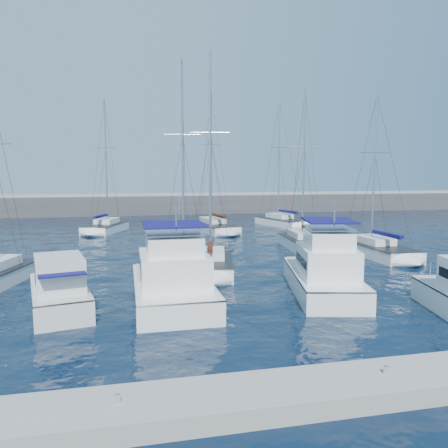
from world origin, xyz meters
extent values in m
plane|color=black|center=(0.00, 0.00, 0.00)|extent=(220.00, 220.00, 0.00)
cube|color=#424244|center=(0.00, 52.00, 1.00)|extent=(160.00, 6.00, 4.00)
cube|color=gray|center=(0.00, 52.00, 3.20)|extent=(160.00, 1.20, 0.50)
cube|color=gray|center=(0.00, -11.00, 0.30)|extent=(40.00, 2.20, 0.60)
cylinder|color=silver|center=(-8.00, -11.00, 0.72)|extent=(0.16, 0.16, 0.25)
cylinder|color=silver|center=(0.00, -11.00, 0.72)|extent=(0.16, 0.16, 0.25)
cube|color=silver|center=(-11.06, 0.00, 0.40)|extent=(3.85, 6.95, 1.60)
cube|color=#262628|center=(-11.06, 0.00, 1.15)|extent=(3.90, 6.96, 0.08)
cube|color=silver|center=(-10.89, -0.78, 2.00)|extent=(2.73, 3.43, 1.60)
cube|color=black|center=(-10.89, -0.78, 2.08)|extent=(2.64, 2.84, 0.45)
cube|color=#100E56|center=(-10.63, -1.95, 2.30)|extent=(2.39, 2.38, 0.07)
cube|color=white|center=(-5.46, 0.00, 0.40)|extent=(3.88, 8.59, 1.60)
cube|color=#262628|center=(-5.46, 0.00, 1.15)|extent=(3.96, 8.59, 0.08)
cube|color=white|center=(-5.46, -1.05, 2.00)|extent=(3.29, 3.99, 1.60)
cube|color=black|center=(-5.46, -1.05, 2.08)|extent=(3.35, 3.19, 0.45)
cube|color=white|center=(-5.46, -1.25, 3.25)|extent=(2.63, 2.79, 0.90)
cube|color=#100E56|center=(-5.46, -1.25, 4.25)|extent=(2.96, 3.19, 0.08)
cube|color=white|center=(3.03, 0.00, 0.40)|extent=(5.10, 9.05, 1.60)
cube|color=#262628|center=(3.03, 0.00, 1.15)|extent=(5.17, 9.06, 0.08)
cube|color=white|center=(2.79, -1.01, 2.00)|extent=(3.59, 4.48, 1.60)
cube|color=black|center=(2.79, -1.01, 2.08)|extent=(3.47, 3.72, 0.45)
cube|color=white|center=(2.75, -1.21, 3.25)|extent=(2.78, 3.20, 0.90)
cube|color=#100E56|center=(2.75, -1.21, 4.25)|extent=(3.14, 3.64, 0.08)
cube|color=silver|center=(-3.71, 9.49, 0.30)|extent=(4.57, 9.26, 1.30)
cube|color=#262628|center=(-3.71, 9.49, 0.93)|extent=(4.63, 9.27, 0.06)
cube|color=silver|center=(-3.61, 10.03, 1.25)|extent=(2.62, 4.17, 0.55)
cylinder|color=silver|center=(-3.55, 10.36, 8.24)|extent=(0.18, 0.18, 13.57)
cylinder|color=silver|center=(-3.95, 8.18, 1.80)|extent=(0.93, 4.38, 0.12)
cube|color=#41160D|center=(-3.97, 8.08, 1.95)|extent=(1.07, 3.98, 0.28)
cube|color=white|center=(-2.23, 6.27, 0.30)|extent=(4.16, 7.21, 1.30)
cube|color=#262628|center=(-2.23, 6.27, 0.93)|extent=(4.22, 7.22, 0.06)
cube|color=white|center=(-2.15, 6.68, 1.25)|extent=(2.42, 3.27, 0.55)
cylinder|color=silver|center=(-2.10, 6.93, 8.13)|extent=(0.18, 0.18, 13.36)
cylinder|color=silver|center=(-2.43, 5.27, 1.80)|extent=(0.78, 3.35, 0.12)
cube|color=#41160D|center=(-2.45, 5.17, 1.95)|extent=(0.94, 3.06, 0.28)
cube|color=white|center=(7.83, 13.90, 0.30)|extent=(3.77, 7.85, 1.30)
cube|color=#262628|center=(7.83, 13.90, 0.93)|extent=(3.83, 7.85, 0.06)
cube|color=white|center=(7.88, 14.38, 1.25)|extent=(2.31, 3.49, 0.55)
cylinder|color=silver|center=(7.90, 14.66, 7.81)|extent=(0.18, 0.18, 12.73)
cylinder|color=silver|center=(7.73, 12.77, 1.80)|extent=(0.46, 3.80, 0.12)
cube|color=#41160D|center=(7.72, 12.67, 1.95)|extent=(0.66, 3.44, 0.28)
cube|color=white|center=(12.25, 9.38, 0.30)|extent=(3.18, 8.19, 1.30)
cube|color=#262628|center=(12.25, 9.38, 0.93)|extent=(3.24, 8.19, 0.06)
cube|color=white|center=(12.24, 9.88, 1.25)|extent=(2.03, 3.60, 0.55)
cylinder|color=silver|center=(12.23, 10.19, 7.27)|extent=(0.18, 0.18, 11.64)
cylinder|color=silver|center=(12.28, 8.16, 1.80)|extent=(0.21, 4.07, 0.12)
cube|color=#100E56|center=(12.28, 8.06, 1.95)|extent=(0.43, 3.66, 0.28)
cube|color=white|center=(-10.23, 29.60, 0.30)|extent=(5.29, 7.95, 1.30)
cube|color=#262628|center=(-10.23, 29.60, 0.93)|extent=(5.35, 7.97, 0.06)
cube|color=white|center=(-10.07, 30.03, 1.25)|extent=(2.92, 3.69, 0.55)
cylinder|color=silver|center=(-9.98, 30.29, 8.34)|extent=(0.18, 0.18, 13.78)
cylinder|color=silver|center=(-10.59, 28.55, 1.80)|extent=(1.35, 3.52, 0.12)
cube|color=#100E56|center=(-10.63, 28.46, 1.95)|extent=(1.44, 3.24, 0.28)
cube|color=silver|center=(2.19, 27.49, 0.30)|extent=(4.44, 9.62, 1.30)
cube|color=#262628|center=(2.19, 27.49, 0.93)|extent=(4.50, 9.63, 0.06)
cube|color=silver|center=(2.11, 28.06, 1.25)|extent=(2.59, 4.31, 0.55)
cylinder|color=silver|center=(2.05, 28.41, 8.67)|extent=(0.18, 0.18, 14.44)
cylinder|color=silver|center=(2.40, 26.12, 1.80)|extent=(0.80, 4.60, 0.12)
cube|color=#41160D|center=(2.41, 26.02, 1.95)|extent=(0.96, 4.17, 0.28)
cube|color=white|center=(11.79, 30.81, 0.30)|extent=(5.13, 8.78, 1.30)
cube|color=#262628|center=(11.79, 30.81, 0.93)|extent=(5.19, 8.80, 0.06)
cube|color=white|center=(11.65, 31.31, 1.25)|extent=(2.86, 4.02, 0.55)
cylinder|color=silver|center=(11.57, 31.61, 8.65)|extent=(0.18, 0.18, 14.39)
cylinder|color=silver|center=(12.13, 29.62, 1.80)|extent=(1.24, 4.02, 0.12)
cube|color=#100E56|center=(12.16, 29.52, 1.95)|extent=(1.35, 3.68, 0.28)
camera|label=1|loc=(-7.60, -22.39, 6.69)|focal=35.00mm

